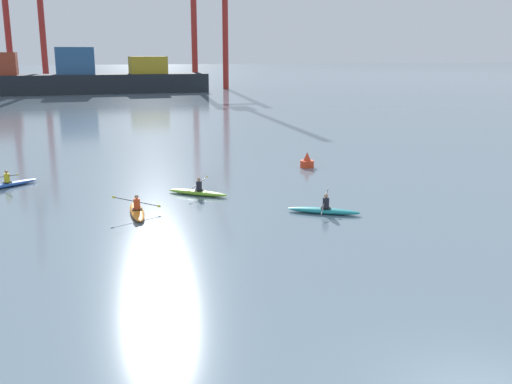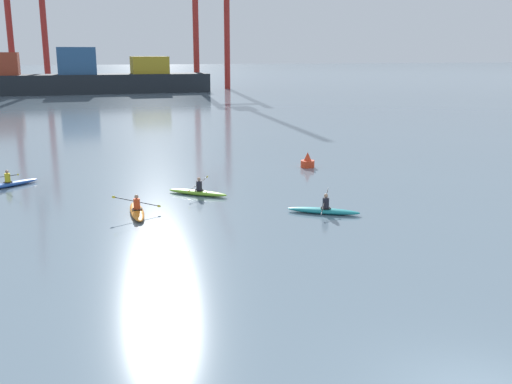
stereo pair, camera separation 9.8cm
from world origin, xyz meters
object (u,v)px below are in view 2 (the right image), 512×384
Objects in this scene: channel_buoy at (308,162)px; kayak_orange at (137,211)px; container_barge at (77,79)px; gantry_crane_west_mid at (212,12)px; kayak_lime at (198,192)px; kayak_teal at (324,210)px; kayak_blue at (10,183)px; gantry_crane_west at (24,3)px.

channel_buoy reaches higher than kayak_orange.
gantry_crane_west_mid is (27.30, 5.58, 12.71)m from container_barge.
kayak_lime is (-8.46, -5.28, -0.19)m from channel_buoy.
channel_buoy is at bearing -99.68° from gantry_crane_west_mid.
kayak_teal reaches higher than channel_buoy.
channel_buoy is at bearing 70.96° from kayak_teal.
gantry_crane_west_mid is at bearing 69.06° from kayak_blue.
gantry_crane_west is 10.45× the size of kayak_teal.
container_barge reaches higher than kayak_blue.
container_barge reaches higher than channel_buoy.
kayak_orange is at bearing -84.64° from gantry_crane_west.
kayak_teal is (-18.16, -95.60, -15.26)m from gantry_crane_west_mid.
gantry_crane_west reaches higher than kayak_blue.
gantry_crane_west_mid is at bearing 75.73° from kayak_lime.
kayak_orange is (-26.43, -93.05, -15.26)m from gantry_crane_west_mid.
container_barge is at bearing 86.22° from kayak_blue.
container_barge is 80.45m from channel_buoy.
kayak_orange is (0.87, -87.47, -2.54)m from container_barge.
kayak_blue is 10.91m from kayak_lime.
kayak_teal is 8.66m from kayak_orange.
channel_buoy is 18.06m from kayak_blue.
gantry_crane_west is 1.12× the size of gantry_crane_west_mid.
kayak_orange is 10.06m from kayak_blue.
gantry_crane_west_mid reaches higher than kayak_blue.
gantry_crane_west reaches higher than kayak_orange.
gantry_crane_west_mid is at bearing -11.93° from gantry_crane_west.
container_barge is at bearing 92.94° from kayak_lime.
kayak_blue is at bearing 143.78° from kayak_teal.
gantry_crane_west is at bearing 103.01° from channel_buoy.
gantry_crane_west_mid reaches higher than kayak_orange.
kayak_lime is (4.34, -84.68, -2.54)m from container_barge.
channel_buoy is 0.33× the size of kayak_lime.
gantry_crane_west is 11.14× the size of kayak_lime.
kayak_orange is at bearing -52.58° from kayak_blue.
container_barge is 30.63m from gantry_crane_west_mid.
kayak_lime is at bearing -28.43° from kayak_blue.
gantry_crane_west_mid is 94.37m from kayak_lime.
gantry_crane_west is 100.09m from kayak_lime.
container_barge is 90.52m from kayak_teal.
container_barge is at bearing 99.16° from channel_buoy.
gantry_crane_west_mid is at bearing 79.25° from kayak_teal.
kayak_orange is at bearing -89.43° from container_barge.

